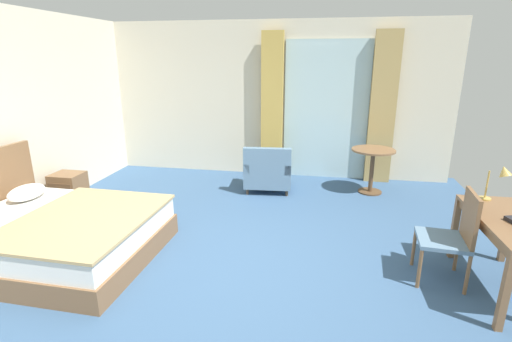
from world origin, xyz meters
name	(u,v)px	position (x,y,z in m)	size (l,w,h in m)	color
ground	(226,274)	(0.00, 0.00, -0.05)	(6.77, 7.77, 0.10)	#38567A
wall_back	(274,100)	(0.00, 3.62, 1.41)	(6.37, 0.12, 2.82)	beige
balcony_glass_door	(326,111)	(0.96, 3.54, 1.24)	(1.50, 0.02, 2.48)	silver
curtain_panel_left	(272,107)	(-0.01, 3.44, 1.31)	(0.39, 0.10, 2.62)	tan
curtain_panel_right	(383,109)	(1.93, 3.44, 1.31)	(0.44, 0.10, 2.62)	tan
bed	(54,233)	(-1.98, -0.05, 0.28)	(2.16, 1.79, 1.12)	brown
nightstand	(69,190)	(-2.76, 1.29, 0.27)	(0.43, 0.39, 0.53)	brown
writing_desk	(512,229)	(2.72, 0.14, 0.65)	(0.61, 1.29, 0.74)	brown
desk_chair	(453,233)	(2.26, 0.24, 0.52)	(0.50, 0.51, 0.95)	slate
desk_lamp	(501,176)	(2.74, 0.60, 1.03)	(0.23, 0.23, 0.42)	tan
armchair_by_window	(268,172)	(0.06, 2.58, 0.32)	(0.82, 0.75, 0.79)	slate
round_cafe_table	(373,161)	(1.76, 2.79, 0.55)	(0.70, 0.70, 0.74)	brown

